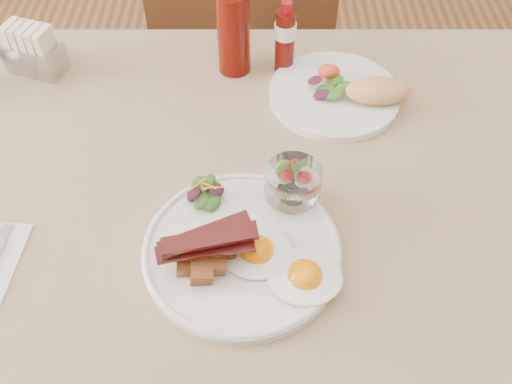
{
  "coord_description": "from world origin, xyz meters",
  "views": [
    {
      "loc": [
        0.03,
        -0.56,
        1.43
      ],
      "look_at": [
        0.03,
        -0.05,
        0.82
      ],
      "focal_mm": 40.0,
      "sensor_mm": 36.0,
      "label": 1
    }
  ],
  "objects_px": {
    "table": "(237,229)",
    "sugar_caddy": "(33,52)",
    "hot_sauce_bottle": "(285,38)",
    "second_plate": "(345,92)",
    "chair_far": "(244,55)",
    "ketchup_bottle": "(233,31)",
    "fruit_cup": "(293,183)",
    "main_plate": "(242,251)"
  },
  "relations": [
    {
      "from": "sugar_caddy",
      "to": "ketchup_bottle",
      "type": "bearing_deg",
      "value": 19.81
    },
    {
      "from": "chair_far",
      "to": "hot_sauce_bottle",
      "type": "xyz_separation_m",
      "value": [
        0.08,
        -0.35,
        0.29
      ]
    },
    {
      "from": "main_plate",
      "to": "sugar_caddy",
      "type": "distance_m",
      "value": 0.57
    },
    {
      "from": "hot_sauce_bottle",
      "to": "table",
      "type": "bearing_deg",
      "value": -105.12
    },
    {
      "from": "ketchup_bottle",
      "to": "hot_sauce_bottle",
      "type": "height_order",
      "value": "ketchup_bottle"
    },
    {
      "from": "main_plate",
      "to": "hot_sauce_bottle",
      "type": "xyz_separation_m",
      "value": [
        0.07,
        0.42,
        0.06
      ]
    },
    {
      "from": "fruit_cup",
      "to": "sugar_caddy",
      "type": "bearing_deg",
      "value": 143.96
    },
    {
      "from": "ketchup_bottle",
      "to": "sugar_caddy",
      "type": "relative_size",
      "value": 1.52
    },
    {
      "from": "ketchup_bottle",
      "to": "hot_sauce_bottle",
      "type": "distance_m",
      "value": 0.09
    },
    {
      "from": "table",
      "to": "main_plate",
      "type": "height_order",
      "value": "main_plate"
    },
    {
      "from": "table",
      "to": "hot_sauce_bottle",
      "type": "height_order",
      "value": "hot_sauce_bottle"
    },
    {
      "from": "table",
      "to": "fruit_cup",
      "type": "bearing_deg",
      "value": -18.1
    },
    {
      "from": "main_plate",
      "to": "hot_sauce_bottle",
      "type": "distance_m",
      "value": 0.43
    },
    {
      "from": "main_plate",
      "to": "ketchup_bottle",
      "type": "relative_size",
      "value": 1.59
    },
    {
      "from": "table",
      "to": "sugar_caddy",
      "type": "relative_size",
      "value": 11.45
    },
    {
      "from": "second_plate",
      "to": "ketchup_bottle",
      "type": "xyz_separation_m",
      "value": [
        -0.2,
        0.09,
        0.07
      ]
    },
    {
      "from": "chair_far",
      "to": "ketchup_bottle",
      "type": "height_order",
      "value": "chair_far"
    },
    {
      "from": "table",
      "to": "fruit_cup",
      "type": "xyz_separation_m",
      "value": [
        0.09,
        -0.03,
        0.15
      ]
    },
    {
      "from": "table",
      "to": "second_plate",
      "type": "bearing_deg",
      "value": 49.72
    },
    {
      "from": "main_plate",
      "to": "fruit_cup",
      "type": "relative_size",
      "value": 3.41
    },
    {
      "from": "chair_far",
      "to": "fruit_cup",
      "type": "distance_m",
      "value": 0.75
    },
    {
      "from": "main_plate",
      "to": "ketchup_bottle",
      "type": "height_order",
      "value": "ketchup_bottle"
    },
    {
      "from": "main_plate",
      "to": "chair_far",
      "type": "bearing_deg",
      "value": 90.9
    },
    {
      "from": "ketchup_bottle",
      "to": "table",
      "type": "bearing_deg",
      "value": -88.52
    },
    {
      "from": "fruit_cup",
      "to": "main_plate",
      "type": "bearing_deg",
      "value": -131.81
    },
    {
      "from": "chair_far",
      "to": "sugar_caddy",
      "type": "bearing_deg",
      "value": -136.7
    },
    {
      "from": "chair_far",
      "to": "fruit_cup",
      "type": "height_order",
      "value": "chair_far"
    },
    {
      "from": "table",
      "to": "sugar_caddy",
      "type": "height_order",
      "value": "sugar_caddy"
    },
    {
      "from": "table",
      "to": "ketchup_bottle",
      "type": "bearing_deg",
      "value": 91.48
    },
    {
      "from": "chair_far",
      "to": "second_plate",
      "type": "bearing_deg",
      "value": -66.62
    },
    {
      "from": "table",
      "to": "second_plate",
      "type": "height_order",
      "value": "second_plate"
    },
    {
      "from": "ketchup_bottle",
      "to": "second_plate",
      "type": "bearing_deg",
      "value": -23.98
    },
    {
      "from": "table",
      "to": "chair_far",
      "type": "xyz_separation_m",
      "value": [
        0.0,
        0.66,
        -0.14
      ]
    },
    {
      "from": "chair_far",
      "to": "ketchup_bottle",
      "type": "xyz_separation_m",
      "value": [
        -0.01,
        -0.35,
        0.31
      ]
    },
    {
      "from": "main_plate",
      "to": "fruit_cup",
      "type": "distance_m",
      "value": 0.12
    },
    {
      "from": "second_plate",
      "to": "sugar_caddy",
      "type": "height_order",
      "value": "sugar_caddy"
    },
    {
      "from": "ketchup_bottle",
      "to": "sugar_caddy",
      "type": "bearing_deg",
      "value": -179.39
    },
    {
      "from": "fruit_cup",
      "to": "ketchup_bottle",
      "type": "distance_m",
      "value": 0.35
    },
    {
      "from": "chair_far",
      "to": "main_plate",
      "type": "height_order",
      "value": "chair_far"
    },
    {
      "from": "second_plate",
      "to": "hot_sauce_bottle",
      "type": "distance_m",
      "value": 0.15
    },
    {
      "from": "sugar_caddy",
      "to": "main_plate",
      "type": "bearing_deg",
      "value": -27.82
    },
    {
      "from": "fruit_cup",
      "to": "hot_sauce_bottle",
      "type": "height_order",
      "value": "hot_sauce_bottle"
    }
  ]
}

